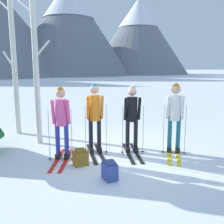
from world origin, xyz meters
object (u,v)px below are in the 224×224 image
(birch_tree_tall, at_px, (14,59))
(backpack_on_snow_front, at_px, (81,157))
(skier_in_white, at_px, (175,114))
(backpack_on_snow_beside, at_px, (110,171))
(skier_in_orange, at_px, (95,113))
(skier_in_pink, at_px, (61,120))
(skier_in_black, at_px, (132,115))
(birch_tree_slender, at_px, (36,64))

(birch_tree_tall, xyz_separation_m, backpack_on_snow_front, (1.52, -3.48, -2.34))
(skier_in_white, distance_m, backpack_on_snow_beside, 2.52)
(skier_in_orange, relative_size, skier_in_white, 1.00)
(skier_in_pink, relative_size, skier_in_orange, 0.97)
(skier_in_black, distance_m, skier_in_white, 1.12)
(backpack_on_snow_beside, bearing_deg, skier_in_black, 54.03)
(skier_in_orange, relative_size, backpack_on_snow_beside, 4.87)
(skier_in_black, bearing_deg, skier_in_white, -19.94)
(skier_in_pink, relative_size, backpack_on_snow_beside, 4.72)
(skier_in_white, bearing_deg, skier_in_orange, 162.61)
(backpack_on_snow_front, bearing_deg, backpack_on_snow_beside, -65.37)
(skier_in_orange, bearing_deg, skier_in_white, -17.39)
(skier_in_orange, xyz_separation_m, birch_tree_slender, (-1.39, 1.32, 1.26))
(birch_tree_slender, xyz_separation_m, backpack_on_snow_front, (0.86, -2.09, -2.14))
(backpack_on_snow_beside, bearing_deg, birch_tree_slender, 113.03)
(backpack_on_snow_beside, bearing_deg, backpack_on_snow_front, 114.63)
(skier_in_pink, height_order, skier_in_orange, skier_in_orange)
(birch_tree_tall, relative_size, backpack_on_snow_front, 13.10)
(birch_tree_slender, bearing_deg, skier_in_orange, -43.59)
(birch_tree_slender, bearing_deg, backpack_on_snow_front, -67.69)
(skier_in_orange, height_order, backpack_on_snow_front, skier_in_orange)
(skier_in_pink, height_order, birch_tree_tall, birch_tree_tall)
(birch_tree_tall, height_order, birch_tree_slender, birch_tree_tall)
(skier_in_black, relative_size, birch_tree_slender, 0.40)
(skier_in_pink, distance_m, backpack_on_snow_beside, 1.85)
(skier_in_pink, bearing_deg, backpack_on_snow_beside, -62.13)
(backpack_on_snow_front, xyz_separation_m, backpack_on_snow_beside, (0.42, -0.93, 0.00))
(skier_in_orange, bearing_deg, backpack_on_snow_front, -124.71)
(skier_in_orange, bearing_deg, birch_tree_slender, 136.41)
(skier_in_orange, distance_m, backpack_on_snow_beside, 1.91)
(skier_in_black, bearing_deg, backpack_on_snow_beside, -125.97)
(skier_in_pink, distance_m, skier_in_black, 1.83)
(birch_tree_slender, height_order, backpack_on_snow_front, birch_tree_slender)
(skier_in_pink, xyz_separation_m, backpack_on_snow_front, (0.35, -0.54, -0.81))
(skier_in_white, distance_m, backpack_on_snow_front, 2.68)
(birch_tree_tall, bearing_deg, backpack_on_snow_front, -66.38)
(skier_in_pink, xyz_separation_m, backpack_on_snow_beside, (0.78, -1.47, -0.81))
(birch_tree_tall, bearing_deg, birch_tree_slender, -64.46)
(skier_in_orange, relative_size, birch_tree_tall, 0.37)
(skier_in_pink, relative_size, birch_tree_tall, 0.36)
(birch_tree_tall, bearing_deg, skier_in_black, -44.56)
(skier_in_black, height_order, backpack_on_snow_front, skier_in_black)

